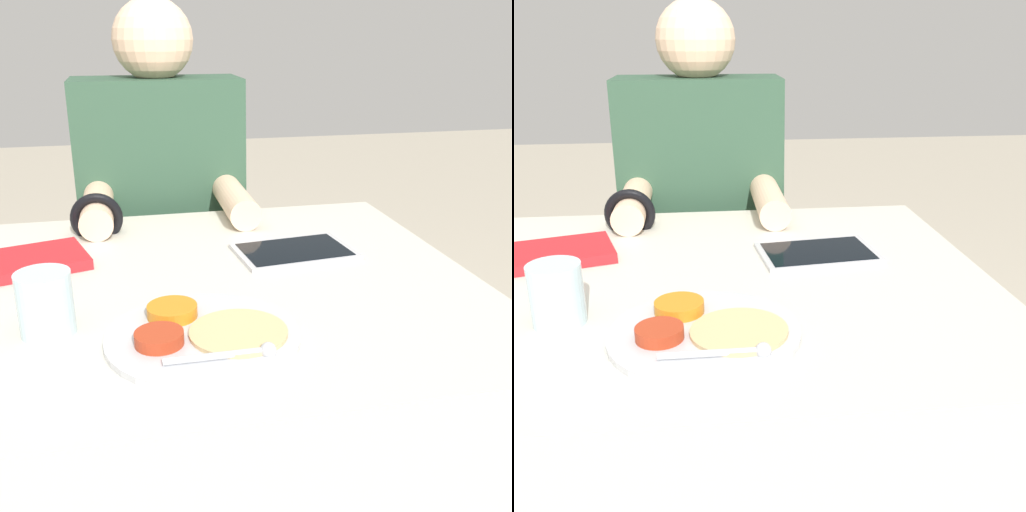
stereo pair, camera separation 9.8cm
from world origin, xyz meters
The scene contains 6 objects.
dining_table centered at (0.00, 0.00, 0.39)m, with size 1.10×0.84×0.78m.
thali_tray centered at (0.04, -0.21, 0.79)m, with size 0.27×0.27×0.03m.
red_notebook centered at (-0.22, 0.14, 0.79)m, with size 0.22×0.19×0.02m.
tablet_device centered at (0.27, 0.09, 0.78)m, with size 0.24×0.17×0.01m.
person_diner centered at (0.05, 0.59, 0.60)m, with size 0.42×0.46×1.27m.
drinking_glass centered at (-0.17, -0.15, 0.83)m, with size 0.08×0.08×0.09m.
Camera 1 is at (-0.05, -0.96, 1.19)m, focal length 42.00 mm.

